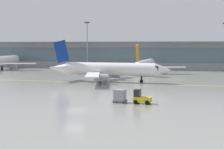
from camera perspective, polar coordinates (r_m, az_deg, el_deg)
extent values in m
plane|color=gray|center=(47.58, -5.88, -5.68)|extent=(400.00, 400.00, 0.00)
cube|color=yellow|center=(80.81, -0.69, -1.34)|extent=(109.99, 2.10, 0.01)
cube|color=#9EA3A8|center=(129.71, 6.98, 2.93)|extent=(209.91, 8.00, 9.00)
cube|color=slate|center=(125.65, 6.75, 3.07)|extent=(201.51, 0.16, 5.04)
cube|color=slate|center=(128.16, 6.92, 5.05)|extent=(218.30, 11.00, 0.60)
cone|color=white|center=(140.22, -14.62, 2.37)|extent=(2.92, 3.66, 2.86)
cube|color=black|center=(138.11, -15.11, 2.48)|extent=(2.39, 2.75, 1.06)
cube|color=white|center=(123.91, -14.79, 1.69)|extent=(12.73, 6.00, 0.25)
cylinder|color=#999EA3|center=(126.35, -15.46, 1.35)|extent=(1.91, 3.22, 1.86)
cylinder|color=black|center=(135.95, -15.65, 1.31)|extent=(0.39, 0.39, 1.60)
cylinder|color=black|center=(135.98, -15.64, 1.14)|extent=(0.50, 0.81, 0.80)
cylinder|color=black|center=(126.90, -17.00, 1.04)|extent=(0.39, 0.39, 1.60)
cylinder|color=black|center=(126.92, -17.00, 0.86)|extent=(0.50, 0.81, 0.80)
cylinder|color=white|center=(108.98, 5.26, 1.65)|extent=(3.42, 18.96, 2.62)
cone|color=white|center=(119.78, 6.29, 1.92)|extent=(2.62, 3.25, 2.49)
cube|color=black|center=(117.71, 6.11, 2.03)|extent=(2.14, 2.44, 0.92)
cone|color=white|center=(97.72, 3.93, 1.30)|extent=(2.40, 4.28, 2.23)
cube|color=white|center=(109.04, 1.64, 1.29)|extent=(11.02, 5.76, 0.22)
cylinder|color=#999EA3|center=(109.67, 2.88, 0.92)|extent=(1.73, 2.84, 1.62)
cube|color=white|center=(106.40, 8.64, 1.15)|extent=(11.07, 4.94, 0.22)
cylinder|color=#999EA3|center=(107.90, 7.58, 0.82)|extent=(1.73, 2.84, 1.62)
cube|color=orange|center=(98.39, 4.05, 3.39)|extent=(0.43, 3.54, 4.93)
cube|color=white|center=(99.24, 2.99, 1.58)|extent=(3.93, 2.01, 0.18)
cube|color=white|center=(98.42, 5.18, 1.54)|extent=(3.93, 2.01, 0.18)
cylinder|color=black|center=(115.58, 5.89, 0.82)|extent=(0.34, 0.34, 1.39)
cylinder|color=black|center=(115.60, 5.89, 0.65)|extent=(0.45, 0.71, 0.69)
cylinder|color=black|center=(107.97, 4.17, 0.56)|extent=(0.34, 0.34, 1.39)
cylinder|color=black|center=(107.99, 4.16, 0.38)|extent=(0.45, 0.71, 0.69)
cylinder|color=black|center=(107.27, 6.02, 0.52)|extent=(0.34, 0.34, 1.39)
cylinder|color=black|center=(107.29, 6.01, 0.33)|extent=(0.45, 0.71, 0.69)
cylinder|color=white|center=(82.48, -0.33, 0.88)|extent=(21.06, 3.25, 2.92)
cone|color=white|center=(80.12, 8.15, 0.72)|extent=(3.55, 2.83, 2.77)
cube|color=black|center=(80.41, 6.50, 1.01)|extent=(2.66, 2.32, 1.02)
cone|color=white|center=(86.75, -8.54, 1.02)|extent=(4.71, 2.55, 2.48)
cube|color=white|center=(90.17, -0.13, 0.70)|extent=(6.13, 12.30, 0.24)
cylinder|color=#999EA3|center=(87.59, 0.27, 0.05)|extent=(3.12, 1.85, 1.80)
cube|color=white|center=(75.89, -3.07, -0.07)|extent=(5.79, 12.32, 0.24)
cylinder|color=#999EA3|center=(77.87, -1.62, -0.55)|extent=(3.12, 1.85, 1.80)
cube|color=navy|center=(86.21, -8.01, 3.63)|extent=(3.94, 0.37, 5.50)
cube|color=white|center=(88.20, -7.23, 1.38)|extent=(2.13, 4.32, 0.21)
cube|color=white|center=(84.25, -8.33, 1.21)|extent=(2.13, 4.32, 0.21)
cylinder|color=black|center=(81.04, 4.69, -0.79)|extent=(0.38, 0.38, 1.55)
cylinder|color=black|center=(81.07, 4.69, -1.06)|extent=(0.78, 0.48, 0.77)
cylinder|color=black|center=(85.01, -1.10, -0.51)|extent=(0.38, 0.38, 1.55)
cylinder|color=black|center=(85.05, -1.10, -0.77)|extent=(0.78, 0.48, 0.77)
cylinder|color=black|center=(81.24, -1.87, -0.76)|extent=(0.38, 0.38, 1.55)
cylinder|color=black|center=(81.28, -1.87, -1.03)|extent=(0.78, 0.48, 0.77)
cube|color=yellow|center=(52.80, 4.84, -3.91)|extent=(2.69, 1.57, 0.70)
cube|color=#1E2328|center=(52.85, 4.05, -2.91)|extent=(0.98, 1.30, 1.10)
cylinder|color=black|center=(53.35, 5.90, -4.21)|extent=(0.61, 0.26, 0.60)
cylinder|color=black|center=(52.00, 5.57, -4.44)|extent=(0.61, 0.26, 0.60)
cylinder|color=black|center=(53.72, 4.12, -4.14)|extent=(0.61, 0.26, 0.60)
cylinder|color=black|center=(52.38, 3.75, -4.36)|extent=(0.61, 0.26, 0.60)
cube|color=#595B60|center=(53.73, 1.25, -4.14)|extent=(2.20, 1.74, 0.12)
cube|color=gray|center=(53.60, 1.25, -3.24)|extent=(1.70, 1.60, 1.60)
cylinder|color=black|center=(54.21, 2.23, -4.25)|extent=(0.23, 0.11, 0.22)
cylinder|color=black|center=(52.88, 1.81, -4.48)|extent=(0.23, 0.11, 0.22)
cylinder|color=black|center=(54.63, 0.71, -4.18)|extent=(0.23, 0.11, 0.22)
cylinder|color=black|center=(53.32, 0.26, -4.40)|extent=(0.23, 0.11, 0.22)
cylinder|color=gray|center=(127.03, -3.94, 4.49)|extent=(0.36, 0.36, 15.98)
cube|color=#3F3F42|center=(127.26, -3.96, 8.20)|extent=(1.80, 0.30, 0.50)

